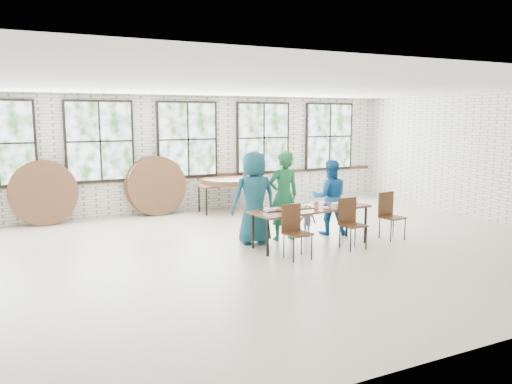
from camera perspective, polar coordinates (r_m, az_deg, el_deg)
room at (r=13.11m, az=-7.82°, el=5.77°), size 12.00×12.00×12.00m
dining_table at (r=9.59m, az=6.27°, el=-2.11°), size 2.46×1.02×0.74m
chair_near_left at (r=8.77m, az=4.40°, el=-3.97°), size 0.48×0.47×0.95m
chair_near_right at (r=9.58m, az=10.70°, el=-3.02°), size 0.44×0.42×0.95m
chair_spare at (r=10.47m, az=14.97°, el=-2.17°), size 0.47×0.46×0.95m
adult_teal at (r=9.68m, az=-0.23°, el=-0.65°), size 0.92×0.64×1.81m
adult_green at (r=9.99m, az=3.16°, el=-0.44°), size 0.68×0.47×1.79m
toddler at (r=10.35m, az=5.78°, el=-3.10°), size 0.49×0.29×0.74m
adult_blue at (r=10.59m, az=8.43°, el=-0.60°), size 0.94×0.86×1.57m
storage_table at (r=13.03m, az=-2.90°, el=0.78°), size 1.84×0.86×0.74m
tabletop_clutter at (r=9.58m, az=6.87°, el=-1.67°), size 2.02×0.58×0.11m
round_tops_stacked at (r=13.01m, az=-2.91°, el=1.29°), size 1.50×1.50×0.13m
round_tops_leaning at (r=12.48m, az=-17.16°, el=0.28°), size 4.13×0.41×1.49m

